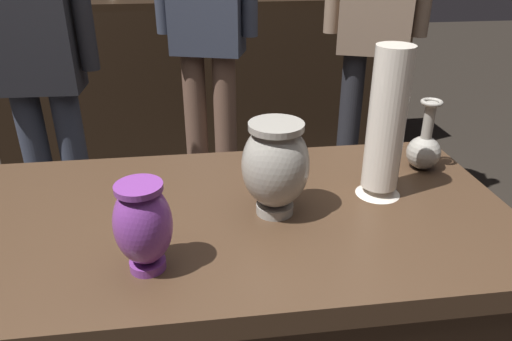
# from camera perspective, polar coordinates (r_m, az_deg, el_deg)

# --- Properties ---
(back_display_shelf) EXTENTS (2.60, 0.40, 0.99)m
(back_display_shelf) POSITION_cam_1_polar(r_m,az_deg,el_deg) (3.21, -6.07, 10.86)
(back_display_shelf) COLOR black
(back_display_shelf) RESTS_ON ground_plane
(vase_centerpiece) EXTENTS (0.14, 0.14, 0.21)m
(vase_centerpiece) POSITION_cam_1_polar(r_m,az_deg,el_deg) (0.99, 2.33, 0.64)
(vase_centerpiece) COLOR gray
(vase_centerpiece) RESTS_ON display_plinth
(vase_tall_behind) EXTENTS (0.10, 0.10, 0.17)m
(vase_tall_behind) POSITION_cam_1_polar(r_m,az_deg,el_deg) (0.85, -13.27, -6.24)
(vase_tall_behind) COLOR #7A388E
(vase_tall_behind) RESTS_ON display_plinth
(vase_left_accent) EXTENTS (0.10, 0.10, 0.34)m
(vase_left_accent) POSITION_cam_1_polar(r_m,az_deg,el_deg) (1.08, 15.18, 5.02)
(vase_left_accent) COLOR silver
(vase_left_accent) RESTS_ON display_plinth
(vase_right_accent) EXTENTS (0.09, 0.09, 0.18)m
(vase_right_accent) POSITION_cam_1_polar(r_m,az_deg,el_deg) (1.29, 19.36, 2.59)
(vase_right_accent) COLOR gray
(vase_right_accent) RESTS_ON display_plinth
(visitor_near_left) EXTENTS (0.47, 0.19, 1.60)m
(visitor_near_left) POSITION_cam_1_polar(r_m,az_deg,el_deg) (2.06, -24.82, 12.66)
(visitor_near_left) COLOR #333847
(visitor_near_left) RESTS_ON ground_plane
(visitor_near_right) EXTENTS (0.44, 0.29, 1.70)m
(visitor_near_right) POSITION_cam_1_polar(r_m,az_deg,el_deg) (2.36, 14.05, 17.42)
(visitor_near_right) COLOR #232328
(visitor_near_right) RESTS_ON ground_plane
(visitor_center_back) EXTENTS (0.45, 0.27, 1.71)m
(visitor_center_back) POSITION_cam_1_polar(r_m,az_deg,el_deg) (2.26, -5.97, 17.89)
(visitor_center_back) COLOR brown
(visitor_center_back) RESTS_ON ground_plane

